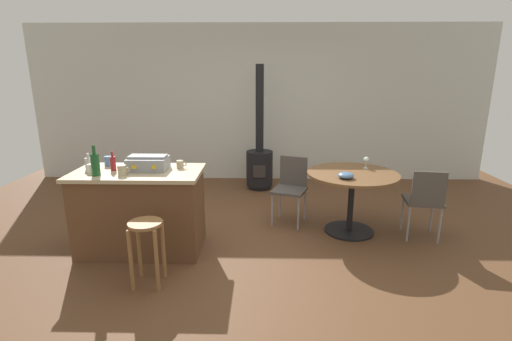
# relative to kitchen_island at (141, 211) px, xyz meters

# --- Properties ---
(ground_plane) EXTENTS (8.80, 8.80, 0.00)m
(ground_plane) POSITION_rel_kitchen_island_xyz_m (1.25, 0.19, -0.45)
(ground_plane) COLOR brown
(back_wall) EXTENTS (8.00, 0.10, 2.70)m
(back_wall) POSITION_rel_kitchen_island_xyz_m (1.25, 2.92, 0.90)
(back_wall) COLOR beige
(back_wall) RESTS_ON ground_plane
(kitchen_island) EXTENTS (1.34, 0.72, 0.90)m
(kitchen_island) POSITION_rel_kitchen_island_xyz_m (0.00, 0.00, 0.00)
(kitchen_island) COLOR brown
(kitchen_island) RESTS_ON ground_plane
(wooden_stool) EXTENTS (0.31, 0.31, 0.61)m
(wooden_stool) POSITION_rel_kitchen_island_xyz_m (0.27, -0.68, -0.02)
(wooden_stool) COLOR olive
(wooden_stool) RESTS_ON ground_plane
(dining_table) EXTENTS (1.08, 1.08, 0.75)m
(dining_table) POSITION_rel_kitchen_island_xyz_m (2.39, 0.52, 0.12)
(dining_table) COLOR black
(dining_table) RESTS_ON ground_plane
(folding_chair_near) EXTENTS (0.51, 0.51, 0.85)m
(folding_chair_near) POSITION_rel_kitchen_island_xyz_m (1.68, 0.85, 0.04)
(folding_chair_near) COLOR #47423D
(folding_chair_near) RESTS_ON ground_plane
(folding_chair_far) EXTENTS (0.46, 0.46, 0.85)m
(folding_chair_far) POSITION_rel_kitchen_island_xyz_m (3.18, 0.33, 0.05)
(folding_chair_far) COLOR #47423D
(folding_chair_far) RESTS_ON ground_plane
(wood_stove) EXTENTS (0.44, 0.45, 2.02)m
(wood_stove) POSITION_rel_kitchen_island_xyz_m (1.26, 2.28, 0.04)
(wood_stove) COLOR black
(wood_stove) RESTS_ON ground_plane
(toolbox) EXTENTS (0.41, 0.29, 0.16)m
(toolbox) POSITION_rel_kitchen_island_xyz_m (0.11, 0.05, 0.52)
(toolbox) COLOR gray
(toolbox) RESTS_ON kitchen_island
(bottle_0) EXTENTS (0.08, 0.08, 0.31)m
(bottle_0) POSITION_rel_kitchen_island_xyz_m (-0.35, -0.19, 0.57)
(bottle_0) COLOR #194C23
(bottle_0) RESTS_ON kitchen_island
(bottle_1) EXTENTS (0.07, 0.07, 0.18)m
(bottle_1) POSITION_rel_kitchen_island_xyz_m (-0.52, 0.03, 0.52)
(bottle_1) COLOR #B7B2AD
(bottle_1) RESTS_ON kitchen_island
(bottle_2) EXTENTS (0.06, 0.06, 0.21)m
(bottle_2) POSITION_rel_kitchen_island_xyz_m (-0.25, 0.01, 0.53)
(bottle_2) COLOR maroon
(bottle_2) RESTS_ON kitchen_island
(cup_0) EXTENTS (0.12, 0.08, 0.10)m
(cup_0) POSITION_rel_kitchen_island_xyz_m (-0.09, -0.18, 0.50)
(cup_0) COLOR tan
(cup_0) RESTS_ON kitchen_island
(cup_1) EXTENTS (0.11, 0.08, 0.11)m
(cup_1) POSITION_rel_kitchen_island_xyz_m (-0.39, 0.21, 0.50)
(cup_1) COLOR #4C7099
(cup_1) RESTS_ON kitchen_island
(cup_2) EXTENTS (0.11, 0.07, 0.08)m
(cup_2) POSITION_rel_kitchen_island_xyz_m (0.43, 0.12, 0.49)
(cup_2) COLOR tan
(cup_2) RESTS_ON kitchen_island
(cup_3) EXTENTS (0.11, 0.08, 0.09)m
(cup_3) POSITION_rel_kitchen_island_xyz_m (-0.44, -0.09, 0.49)
(cup_3) COLOR white
(cup_3) RESTS_ON kitchen_island
(wine_glass) EXTENTS (0.07, 0.07, 0.14)m
(wine_glass) POSITION_rel_kitchen_island_xyz_m (2.60, 0.75, 0.40)
(wine_glass) COLOR silver
(wine_glass) RESTS_ON dining_table
(serving_bowl) EXTENTS (0.18, 0.18, 0.07)m
(serving_bowl) POSITION_rel_kitchen_island_xyz_m (2.25, 0.28, 0.33)
(serving_bowl) COLOR #4C7099
(serving_bowl) RESTS_ON dining_table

